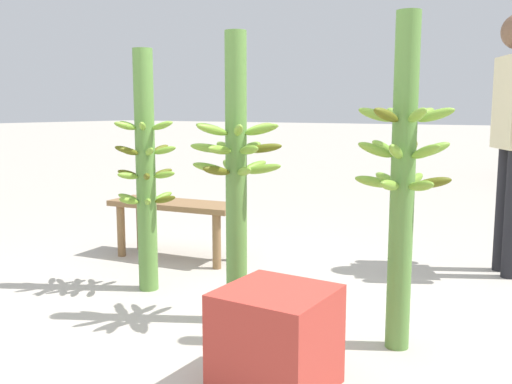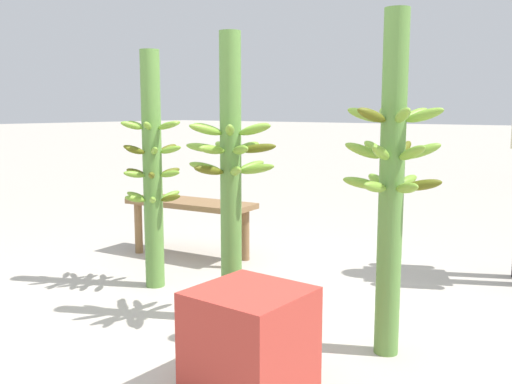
# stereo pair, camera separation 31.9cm
# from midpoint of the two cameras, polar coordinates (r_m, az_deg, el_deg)

# --- Properties ---
(ground_plane) EXTENTS (80.00, 80.00, 0.00)m
(ground_plane) POSITION_cam_midpoint_polar(r_m,az_deg,el_deg) (2.91, -6.61, -14.15)
(ground_plane) COLOR #B2AA9E
(banana_stalk_left) EXTENTS (0.39, 0.39, 1.46)m
(banana_stalk_left) POSITION_cam_midpoint_polar(r_m,az_deg,el_deg) (3.52, -13.54, 2.10)
(banana_stalk_left) COLOR #5B8C3D
(banana_stalk_left) RESTS_ON ground_plane
(banana_stalk_center) EXTENTS (0.47, 0.47, 1.49)m
(banana_stalk_center) POSITION_cam_midpoint_polar(r_m,az_deg,el_deg) (2.90, -5.15, 1.92)
(banana_stalk_center) COLOR #5B8C3D
(banana_stalk_center) RESTS_ON ground_plane
(banana_stalk_right) EXTENTS (0.43, 0.44, 1.53)m
(banana_stalk_right) POSITION_cam_midpoint_polar(r_m,az_deg,el_deg) (2.61, 11.12, 1.49)
(banana_stalk_right) COLOR #5B8C3D
(banana_stalk_right) RESTS_ON ground_plane
(market_bench) EXTENTS (1.04, 0.45, 0.43)m
(market_bench) POSITION_cam_midpoint_polar(r_m,az_deg,el_deg) (4.28, -10.18, -2.09)
(market_bench) COLOR olive
(market_bench) RESTS_ON ground_plane
(produce_crate) EXTENTS (0.41, 0.41, 0.41)m
(produce_crate) POSITION_cam_midpoint_polar(r_m,az_deg,el_deg) (2.31, -2.05, -14.65)
(produce_crate) COLOR #B2382D
(produce_crate) RESTS_ON ground_plane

